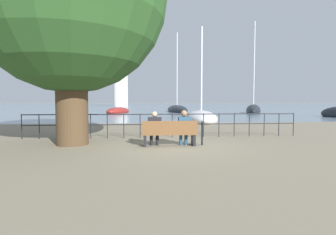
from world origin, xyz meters
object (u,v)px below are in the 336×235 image
(sailboat_0, at_px, (177,110))
(closed_umbrella, at_px, (202,131))
(sailboat_3, at_px, (201,118))
(sailboat_4, at_px, (253,110))
(harbor_lighthouse, at_px, (120,76))
(sailboat_1, at_px, (118,111))
(seated_person_right, at_px, (184,126))
(seated_person_left, at_px, (154,127))
(park_bench, at_px, (170,134))

(sailboat_0, bearing_deg, closed_umbrella, -101.95)
(closed_umbrella, relative_size, sailboat_3, 0.12)
(closed_umbrella, height_order, sailboat_4, sailboat_4)
(closed_umbrella, xyz_separation_m, harbor_lighthouse, (-10.12, 86.97, 10.53))
(sailboat_1, height_order, sailboat_3, sailboat_1)
(harbor_lighthouse, bearing_deg, sailboat_0, -76.77)
(seated_person_right, xyz_separation_m, sailboat_1, (-4.95, 28.23, -0.43))
(sailboat_3, bearing_deg, sailboat_1, 120.25)
(seated_person_right, bearing_deg, closed_umbrella, 0.38)
(seated_person_right, relative_size, sailboat_4, 0.10)
(seated_person_left, relative_size, harbor_lighthouse, 0.05)
(closed_umbrella, relative_size, sailboat_1, 0.11)
(sailboat_1, bearing_deg, sailboat_4, 9.10)
(closed_umbrella, bearing_deg, sailboat_4, 62.99)
(sailboat_0, bearing_deg, sailboat_3, -98.04)
(park_bench, xyz_separation_m, closed_umbrella, (1.19, 0.08, 0.07))
(sailboat_0, xyz_separation_m, sailboat_4, (10.00, -5.02, 0.06))
(park_bench, relative_size, harbor_lighthouse, 0.08)
(seated_person_right, bearing_deg, sailboat_3, 74.27)
(sailboat_3, bearing_deg, seated_person_left, -105.63)
(park_bench, bearing_deg, sailboat_4, 61.01)
(closed_umbrella, bearing_deg, park_bench, -176.08)
(park_bench, distance_m, sailboat_0, 31.11)
(park_bench, height_order, closed_umbrella, closed_umbrella)
(closed_umbrella, height_order, harbor_lighthouse, harbor_lighthouse)
(harbor_lighthouse, bearing_deg, sailboat_4, -69.24)
(park_bench, relative_size, sailboat_3, 0.25)
(seated_person_left, relative_size, sailboat_1, 0.14)
(closed_umbrella, bearing_deg, harbor_lighthouse, 96.64)
(sailboat_3, xyz_separation_m, sailboat_4, (10.64, 14.60, 0.13))
(closed_umbrella, xyz_separation_m, sailboat_3, (2.47, 11.11, -0.22))
(closed_umbrella, distance_m, sailboat_4, 28.86)
(park_bench, bearing_deg, seated_person_left, 171.68)
(sailboat_0, bearing_deg, sailboat_1, -170.15)
(sailboat_1, bearing_deg, sailboat_0, 32.79)
(park_bench, distance_m, sailboat_3, 11.77)
(park_bench, xyz_separation_m, seated_person_right, (0.53, 0.08, 0.26))
(sailboat_1, height_order, sailboat_4, sailboat_4)
(park_bench, distance_m, closed_umbrella, 1.19)
(seated_person_right, relative_size, sailboat_1, 0.15)
(sailboat_1, relative_size, sailboat_4, 0.65)
(sailboat_1, height_order, harbor_lighthouse, harbor_lighthouse)
(seated_person_right, bearing_deg, sailboat_4, 61.84)
(seated_person_left, distance_m, sailboat_0, 31.11)
(closed_umbrella, bearing_deg, seated_person_left, -179.85)
(seated_person_left, distance_m, sailboat_4, 29.68)
(sailboat_4, bearing_deg, sailboat_3, -102.56)
(closed_umbrella, relative_size, harbor_lighthouse, 0.04)
(park_bench, distance_m, harbor_lighthouse, 88.15)
(sailboat_1, bearing_deg, harbor_lighthouse, 111.16)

